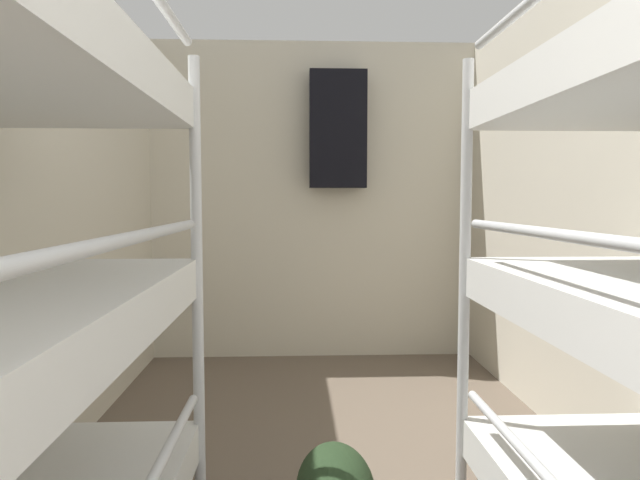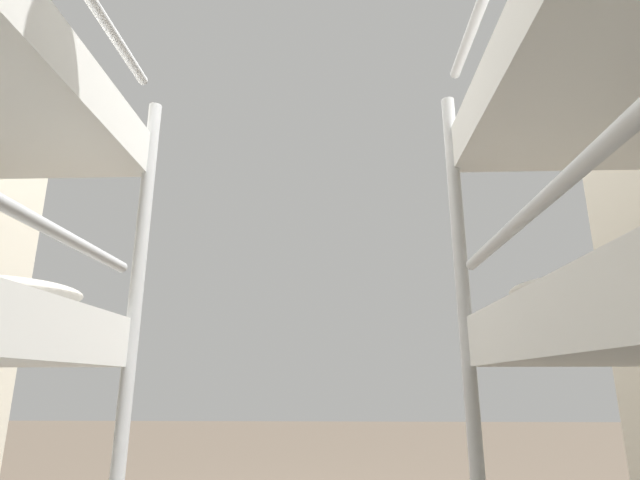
{
  "view_description": "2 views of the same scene",
  "coord_description": "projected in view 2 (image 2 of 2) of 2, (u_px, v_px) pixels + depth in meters",
  "views": [
    {
      "loc": [
        -0.14,
        0.26,
        1.27
      ],
      "look_at": [
        -0.03,
        2.87,
        1.08
      ],
      "focal_mm": 32.0,
      "sensor_mm": 36.0,
      "label": 1
    },
    {
      "loc": [
        -0.13,
        2.15,
        0.84
      ],
      "look_at": [
        -0.08,
        0.88,
        1.21
      ],
      "focal_mm": 28.0,
      "sensor_mm": 36.0,
      "label": 2
    }
  ],
  "objects": []
}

